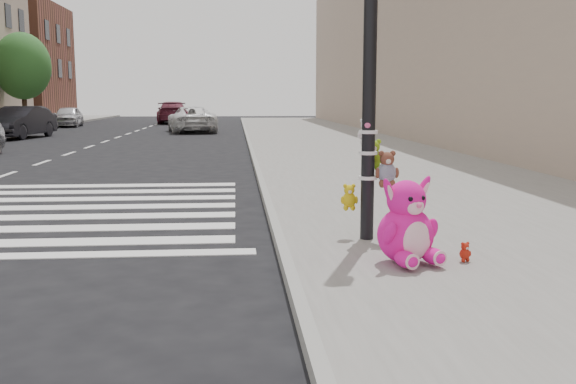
{
  "coord_description": "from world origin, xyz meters",
  "views": [
    {
      "loc": [
        1.02,
        -5.74,
        1.84
      ],
      "look_at": [
        1.63,
        1.65,
        0.75
      ],
      "focal_mm": 40.0,
      "sensor_mm": 36.0,
      "label": 1
    }
  ],
  "objects_px": {
    "signal_pole": "(371,103)",
    "car_white_near": "(191,119)",
    "car_dark_far": "(20,122)",
    "red_teddy": "(465,252)",
    "pink_bunny": "(407,228)"
  },
  "relations": [
    {
      "from": "signal_pole",
      "to": "car_white_near",
      "type": "xyz_separation_m",
      "value": [
        -3.97,
        27.53,
        -1.09
      ]
    },
    {
      "from": "pink_bunny",
      "to": "car_dark_far",
      "type": "height_order",
      "value": "car_dark_far"
    },
    {
      "from": "red_teddy",
      "to": "pink_bunny",
      "type": "bearing_deg",
      "value": 163.54
    },
    {
      "from": "car_dark_far",
      "to": "car_white_near",
      "type": "relative_size",
      "value": 0.89
    },
    {
      "from": "signal_pole",
      "to": "car_dark_far",
      "type": "distance_m",
      "value": 25.55
    },
    {
      "from": "signal_pole",
      "to": "red_teddy",
      "type": "bearing_deg",
      "value": -57.02
    },
    {
      "from": "car_dark_far",
      "to": "car_white_near",
      "type": "bearing_deg",
      "value": 41.2
    },
    {
      "from": "pink_bunny",
      "to": "signal_pole",
      "type": "bearing_deg",
      "value": 77.07
    },
    {
      "from": "car_white_near",
      "to": "red_teddy",
      "type": "bearing_deg",
      "value": 90.11
    },
    {
      "from": "pink_bunny",
      "to": "red_teddy",
      "type": "relative_size",
      "value": 4.36
    },
    {
      "from": "car_dark_far",
      "to": "pink_bunny",
      "type": "bearing_deg",
      "value": -55.34
    },
    {
      "from": "red_teddy",
      "to": "car_dark_far",
      "type": "distance_m",
      "value": 26.94
    },
    {
      "from": "signal_pole",
      "to": "car_dark_far",
      "type": "xyz_separation_m",
      "value": [
        -11.43,
        22.82,
        -1.05
      ]
    },
    {
      "from": "signal_pole",
      "to": "car_white_near",
      "type": "height_order",
      "value": "signal_pole"
    },
    {
      "from": "red_teddy",
      "to": "car_dark_far",
      "type": "height_order",
      "value": "car_dark_far"
    }
  ]
}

